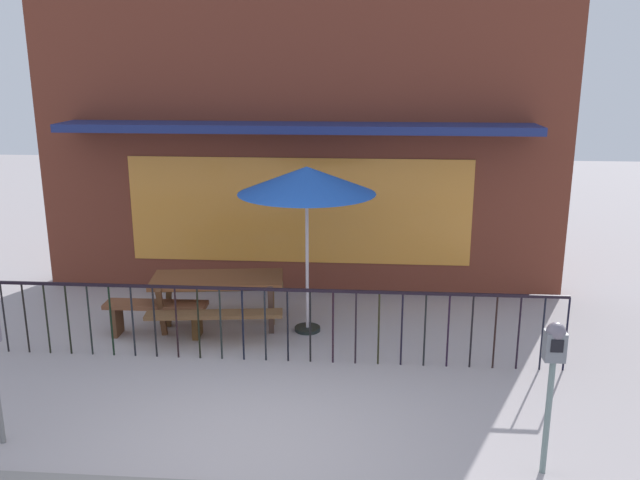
% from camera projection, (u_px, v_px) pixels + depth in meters
% --- Properties ---
extents(ground, '(40.00, 40.00, 0.00)m').
position_uv_depth(ground, '(250.00, 445.00, 6.58)').
color(ground, '#A89FA0').
extents(pub_storefront, '(8.42, 1.31, 5.32)m').
position_uv_depth(pub_storefront, '(300.00, 128.00, 10.54)').
color(pub_storefront, '#441C15').
rests_on(pub_storefront, ground).
extents(patio_fence_front, '(7.09, 0.04, 0.97)m').
position_uv_depth(patio_fence_front, '(276.00, 312.00, 8.27)').
color(patio_fence_front, black).
rests_on(patio_fence_front, ground).
extents(picnic_table_left, '(1.95, 1.57, 0.79)m').
position_uv_depth(picnic_table_left, '(218.00, 288.00, 9.26)').
color(picnic_table_left, brown).
rests_on(picnic_table_left, ground).
extents(patio_umbrella, '(1.85, 1.85, 2.32)m').
position_uv_depth(patio_umbrella, '(307.00, 181.00, 8.83)').
color(patio_umbrella, black).
rests_on(patio_umbrella, ground).
extents(patio_bench, '(1.40, 0.34, 0.48)m').
position_uv_depth(patio_bench, '(156.00, 312.00, 9.12)').
color(patio_bench, brown).
rests_on(patio_bench, ground).
extents(parking_meter_far, '(0.18, 0.17, 1.48)m').
position_uv_depth(parking_meter_far, '(553.00, 358.00, 5.86)').
color(parking_meter_far, slate).
rests_on(parking_meter_far, ground).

